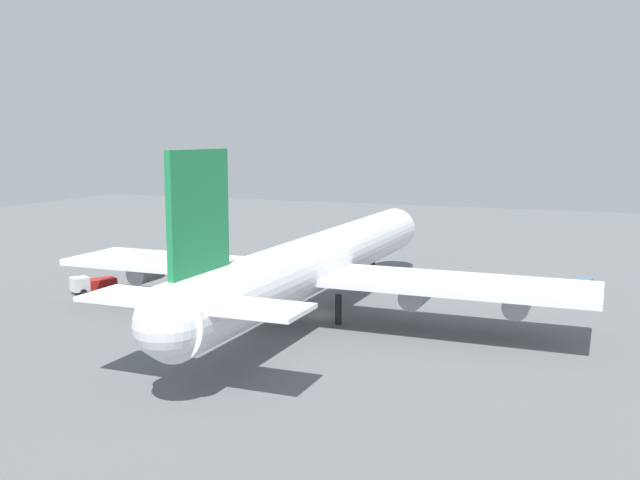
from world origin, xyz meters
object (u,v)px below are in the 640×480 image
Objects in this scene: cargo_container_fore at (582,286)px; safety_cone_nose at (379,267)px; cargo_airplane at (319,262)px; pushback_tractor at (92,284)px; fuel_truck at (225,270)px.

cargo_container_fore is 6.09× the size of safety_cone_nose.
cargo_container_fore reaches higher than safety_cone_nose.
cargo_airplane is 31.18m from pushback_tractor.
safety_cone_nose is at bearing 77.70° from cargo_container_fore.
cargo_container_fore is at bearing -80.16° from fuel_truck.
cargo_airplane is at bearing 130.98° from cargo_container_fore.
fuel_truck reaches higher than safety_cone_nose.
fuel_truck is at bearing 99.84° from cargo_container_fore.
cargo_container_fore is at bearing -49.02° from cargo_airplane.
cargo_airplane is 35.04m from cargo_container_fore.
fuel_truck is at bearing 128.55° from safety_cone_nose.
cargo_container_fore is (22.74, -26.18, -5.09)m from cargo_airplane.
cargo_container_fore is at bearing -102.30° from safety_cone_nose.
safety_cone_nose is at bearing 4.39° from cargo_airplane.
pushback_tractor is at bearing 89.55° from cargo_airplane.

